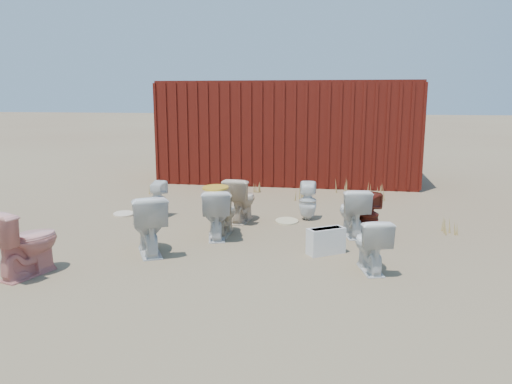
% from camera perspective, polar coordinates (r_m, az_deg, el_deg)
% --- Properties ---
extents(ground, '(100.00, 100.00, 0.00)m').
position_cam_1_polar(ground, '(7.54, -0.82, -4.97)').
color(ground, brown).
rests_on(ground, ground).
extents(shipping_container, '(6.00, 2.40, 2.40)m').
position_cam_1_polar(shipping_container, '(12.42, 3.84, 6.94)').
color(shipping_container, '#48100C').
rests_on(shipping_container, ground).
extents(toilet_front_a, '(0.78, 0.91, 0.81)m').
position_cam_1_polar(toilet_front_a, '(6.74, -12.21, -3.59)').
color(toilet_front_a, silver).
rests_on(toilet_front_a, ground).
extents(toilet_front_pink, '(0.65, 0.89, 0.81)m').
position_cam_1_polar(toilet_front_pink, '(6.39, -24.81, -5.19)').
color(toilet_front_pink, '#DF8A80').
rests_on(toilet_front_pink, ground).
extents(toilet_front_c, '(0.56, 0.79, 0.73)m').
position_cam_1_polar(toilet_front_c, '(7.58, 11.00, -2.22)').
color(toilet_front_c, white).
rests_on(toilet_front_c, ground).
extents(toilet_front_maroon, '(0.41, 0.41, 0.66)m').
position_cam_1_polar(toilet_front_maroon, '(7.56, 12.75, -2.60)').
color(toilet_front_maroon, '#5D1A10').
rests_on(toilet_front_maroon, ground).
extents(toilet_front_e, '(0.52, 0.72, 0.66)m').
position_cam_1_polar(toilet_front_e, '(6.12, 12.98, -5.83)').
color(toilet_front_e, white).
rests_on(toilet_front_e, ground).
extents(toilet_back_a, '(0.31, 0.31, 0.63)m').
position_cam_1_polar(toilet_back_a, '(8.74, -11.17, -0.82)').
color(toilet_back_a, white).
rests_on(toilet_back_a, ground).
extents(toilet_back_beige_left, '(0.50, 0.78, 0.74)m').
position_cam_1_polar(toilet_back_beige_left, '(8.27, -1.73, -0.86)').
color(toilet_back_beige_left, beige).
rests_on(toilet_back_beige_left, ground).
extents(toilet_back_beige_right, '(0.38, 0.66, 0.67)m').
position_cam_1_polar(toilet_back_beige_right, '(7.54, -3.80, -2.36)').
color(toilet_back_beige_right, beige).
rests_on(toilet_back_beige_right, ground).
extents(toilet_back_yellowlid, '(0.60, 0.81, 0.74)m').
position_cam_1_polar(toilet_back_yellowlid, '(7.34, -4.61, -2.44)').
color(toilet_back_yellowlid, silver).
rests_on(toilet_back_yellowlid, ground).
extents(toilet_back_e, '(0.31, 0.32, 0.65)m').
position_cam_1_polar(toilet_back_e, '(8.44, 5.94, -1.03)').
color(toilet_back_e, white).
rests_on(toilet_back_e, ground).
extents(yellow_lid, '(0.38, 0.47, 0.02)m').
position_cam_1_polar(yellow_lid, '(7.26, -4.66, 0.50)').
color(yellow_lid, gold).
rests_on(yellow_lid, toilet_back_yellowlid).
extents(loose_tank, '(0.53, 0.45, 0.35)m').
position_cam_1_polar(loose_tank, '(6.70, 7.99, -5.56)').
color(loose_tank, silver).
rests_on(loose_tank, ground).
extents(loose_lid_near, '(0.44, 0.54, 0.02)m').
position_cam_1_polar(loose_lid_near, '(8.34, 3.53, -3.33)').
color(loose_lid_near, beige).
rests_on(loose_lid_near, ground).
extents(loose_lid_far, '(0.52, 0.57, 0.02)m').
position_cam_1_polar(loose_lid_far, '(9.13, -14.88, -2.42)').
color(loose_lid_far, beige).
rests_on(loose_lid_far, ground).
extents(weed_clump_a, '(0.36, 0.36, 0.30)m').
position_cam_1_polar(weed_clump_a, '(10.90, -11.30, 0.62)').
color(weed_clump_a, olive).
rests_on(weed_clump_a, ground).
extents(weed_clump_b, '(0.32, 0.32, 0.26)m').
position_cam_1_polar(weed_clump_b, '(10.10, 5.53, -0.15)').
color(weed_clump_b, olive).
rests_on(weed_clump_b, ground).
extents(weed_clump_c, '(0.36, 0.36, 0.33)m').
position_cam_1_polar(weed_clump_c, '(10.28, 13.65, -0.02)').
color(weed_clump_c, olive).
rests_on(weed_clump_c, ground).
extents(weed_clump_d, '(0.30, 0.30, 0.22)m').
position_cam_1_polar(weed_clump_d, '(10.85, 0.05, 0.58)').
color(weed_clump_d, olive).
rests_on(weed_clump_d, ground).
extents(weed_clump_e, '(0.34, 0.34, 0.29)m').
position_cam_1_polar(weed_clump_e, '(10.78, 9.77, 0.53)').
color(weed_clump_e, olive).
rests_on(weed_clump_e, ground).
extents(weed_clump_f, '(0.28, 0.28, 0.23)m').
position_cam_1_polar(weed_clump_f, '(8.18, 21.50, -3.63)').
color(weed_clump_f, olive).
rests_on(weed_clump_f, ground).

